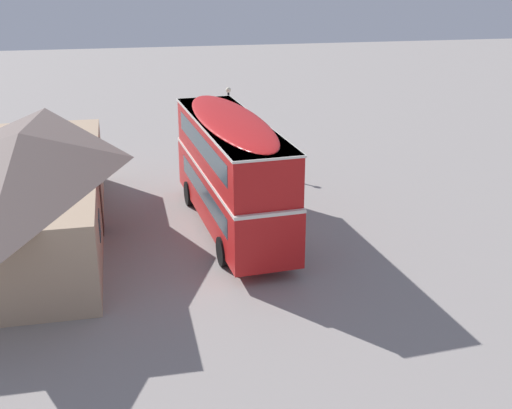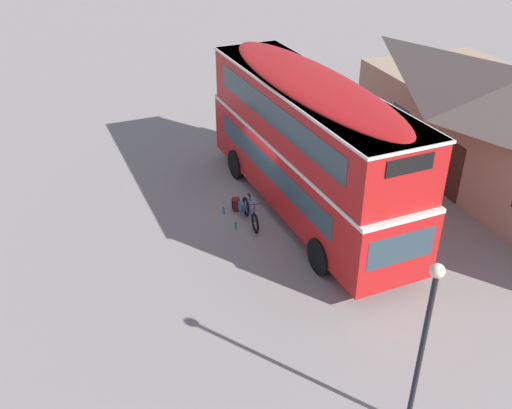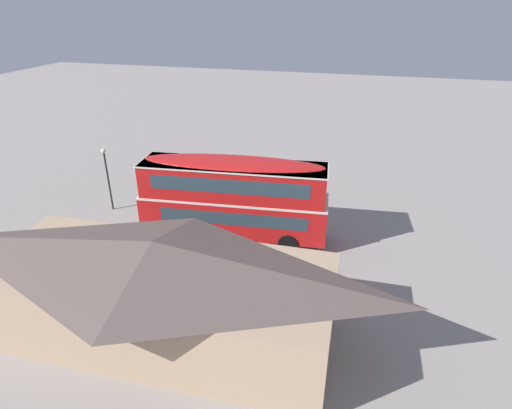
% 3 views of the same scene
% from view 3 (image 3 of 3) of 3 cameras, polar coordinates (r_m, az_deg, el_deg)
% --- Properties ---
extents(ground_plane, '(120.00, 120.00, 0.00)m').
position_cam_3_polar(ground_plane, '(25.17, -0.75, -3.83)').
color(ground_plane, gray).
extents(double_decker_bus, '(10.74, 3.53, 4.79)m').
position_cam_3_polar(double_decker_bus, '(23.59, -3.09, 1.21)').
color(double_decker_bus, black).
rests_on(double_decker_bus, ground).
extents(touring_bicycle, '(1.78, 0.46, 1.04)m').
position_cam_3_polar(touring_bicycle, '(26.37, -1.94, -1.42)').
color(touring_bicycle, black).
rests_on(touring_bicycle, ground).
extents(backpack_on_ground, '(0.31, 0.31, 0.49)m').
position_cam_3_polar(backpack_on_ground, '(26.35, 0.10, -1.72)').
color(backpack_on_ground, maroon).
rests_on(backpack_on_ground, ground).
extents(water_bottle_green_metal, '(0.08, 0.08, 0.23)m').
position_cam_3_polar(water_bottle_green_metal, '(27.01, -2.04, -1.34)').
color(water_bottle_green_metal, green).
rests_on(water_bottle_green_metal, ground).
extents(water_bottle_blue_sports, '(0.08, 0.08, 0.24)m').
position_cam_3_polar(water_bottle_blue_sports, '(26.86, 0.17, -1.49)').
color(water_bottle_blue_sports, '#338CBF').
rests_on(water_bottle_blue_sports, ground).
extents(pub_building, '(14.60, 6.37, 4.32)m').
position_cam_3_polar(pub_building, '(17.66, -13.28, -10.77)').
color(pub_building, tan).
rests_on(pub_building, ground).
extents(street_lamp, '(0.28, 0.28, 4.22)m').
position_cam_3_polar(street_lamp, '(28.43, -19.60, 4.15)').
color(street_lamp, black).
rests_on(street_lamp, ground).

